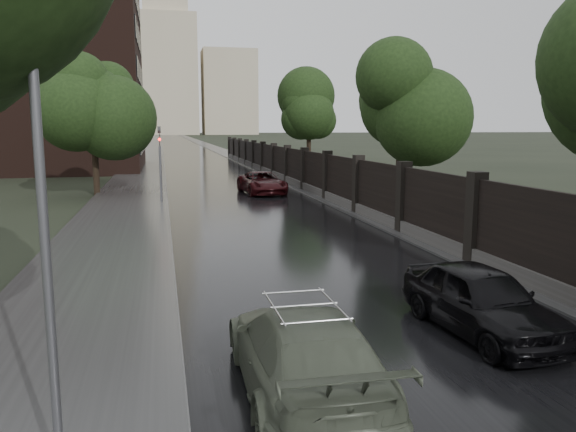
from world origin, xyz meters
The scene contains 14 objects.
road centered at (0.00, 190.00, 0.01)m, with size 8.00×420.00×0.02m, color black.
sidewalk_left centered at (-6.00, 190.00, 0.08)m, with size 4.00×420.00×0.16m, color #2D2D2D.
verge_right centered at (5.50, 190.00, 0.04)m, with size 3.00×420.00×0.08m, color #2D2D2D.
fence_right centered at (4.60, 32.01, 1.01)m, with size 0.45×75.72×2.70m.
tree_left_far centered at (-8.00, 30.00, 5.24)m, with size 4.25×4.25×7.39m.
tree_right_b centered at (7.50, 22.00, 4.95)m, with size 4.08×4.08×7.01m.
tree_right_c centered at (7.50, 40.00, 4.95)m, with size 4.08×4.08×7.01m.
lamp_post centered at (-5.40, 1.50, 2.67)m, with size 0.25×0.12×5.11m.
traffic_light centered at (-4.30, 24.99, 2.40)m, with size 0.16×0.32×4.00m.
brick_building centered at (-18.00, 52.00, 10.00)m, with size 24.00×18.00×20.00m, color black.
stalinist_tower centered at (0.00, 300.00, 38.38)m, with size 92.00×30.00×159.00m.
volga_sedan centered at (-2.27, 3.16, 0.67)m, with size 1.89×4.64×1.35m, color #4F5745.
car_right_near centered at (1.69, 4.86, 0.68)m, with size 1.60×3.96×1.35m, color black.
car_right_far centered at (1.60, 28.52, 0.67)m, with size 2.21×4.80×1.33m, color black.
Camera 1 is at (-4.22, -4.45, 3.96)m, focal length 35.00 mm.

